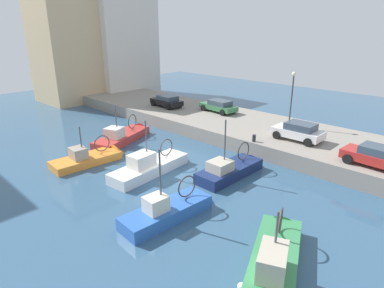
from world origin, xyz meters
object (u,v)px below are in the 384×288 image
Objects in this scene: fishing_boat_navy at (232,173)px; fishing_boat_red at (125,139)px; parked_car_green at (219,106)px; fishing_boat_blue at (172,214)px; parked_car_red at (376,156)px; fishing_boat_orange at (92,161)px; mooring_bollard_mid at (254,138)px; parked_car_black at (167,101)px; quay_streetlamp at (292,90)px; fishing_boat_white at (153,170)px; fishing_boat_green at (275,260)px; parked_car_white at (299,131)px.

fishing_boat_navy is 0.84× the size of fishing_boat_red.
parked_car_green is (10.25, -2.45, 1.74)m from fishing_boat_red.
fishing_boat_blue is 1.50× the size of parked_car_red.
fishing_boat_blue is 1.43× the size of parked_car_green.
fishing_boat_blue is at bearing -148.07° from parked_car_green.
fishing_boat_blue is at bearing -95.54° from fishing_boat_orange.
fishing_boat_navy is at bearing -166.06° from mooring_bollard_mid.
fishing_boat_navy is at bearing -115.94° from parked_car_black.
quay_streetlamp is at bearing -27.72° from fishing_boat_orange.
fishing_boat_orange is 5.11m from fishing_boat_white.
fishing_boat_blue is 10.68m from mooring_bollard_mid.
fishing_boat_navy reaches higher than parked_car_red.
fishing_boat_white reaches higher than parked_car_red.
quay_streetlamp reaches higher than fishing_boat_orange.
fishing_boat_red reaches higher than parked_car_black.
parked_car_red is 0.83× the size of quay_streetlamp.
fishing_boat_orange is 9.93m from fishing_boat_blue.
fishing_boat_red is 11.61m from mooring_bollard_mid.
fishing_boat_green is (-5.95, -6.82, 0.03)m from fishing_boat_navy.
fishing_boat_navy is 1.52× the size of parked_car_red.
fishing_boat_white is 11.73m from parked_car_white.
parked_car_red is 6.19m from parked_car_white.
fishing_boat_white is 13.74m from parked_car_green.
fishing_boat_white is 1.84× the size of parked_car_white.
fishing_boat_white is 7.56m from fishing_boat_red.
fishing_boat_orange is 1.39× the size of parked_car_green.
fishing_boat_red is 1.87× the size of parked_car_white.
quay_streetlamp is at bearing -44.78° from fishing_boat_red.
parked_car_green is (15.30, 15.82, 1.71)m from fishing_boat_green.
parked_car_red is at bearing -94.96° from parked_car_black.
parked_car_red reaches higher than parked_car_black.
fishing_boat_red is at bearing 70.20° from fishing_boat_white.
parked_car_green is 0.87× the size of quay_streetlamp.
fishing_boat_orange is 12.49m from mooring_bollard_mid.
fishing_boat_blue is (-0.96, -9.88, 0.01)m from fishing_boat_orange.
parked_car_red reaches higher than mooring_bollard_mid.
fishing_boat_green reaches higher than parked_car_black.
parked_car_red is 1.04× the size of parked_car_white.
parked_car_white is at bearing -1.79° from fishing_boat_blue.
parked_car_green is at bearing 45.96° from fishing_boat_green.
parked_car_green is at bearing 31.93° from fishing_boat_blue.
parked_car_black reaches higher than mooring_bollard_mid.
fishing_boat_orange reaches higher than mooring_bollard_mid.
fishing_boat_red is 18.96m from fishing_boat_green.
parked_car_white is (7.57, -12.74, 1.81)m from fishing_boat_red.
parked_car_black is at bearing 22.06° from fishing_boat_red.
fishing_boat_blue is at bearing 95.35° from fishing_boat_green.
fishing_boat_orange is at bearing 114.08° from fishing_boat_white.
fishing_boat_navy reaches higher than fishing_boat_white.
parked_car_black is at bearing 44.35° from fishing_boat_white.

